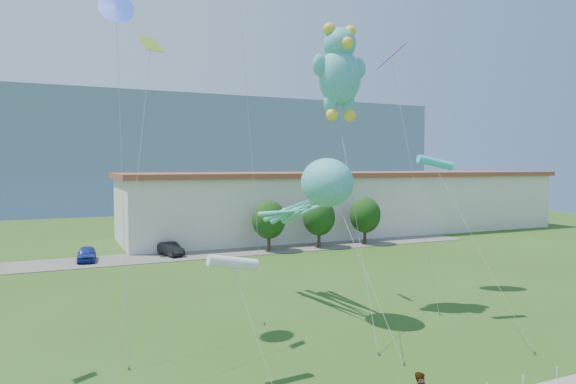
{
  "coord_description": "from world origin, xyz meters",
  "views": [
    {
      "loc": [
        -10.37,
        -16.2,
        9.12
      ],
      "look_at": [
        0.53,
        8.0,
        7.74
      ],
      "focal_mm": 32.0,
      "sensor_mm": 36.0,
      "label": 1
    }
  ],
  "objects_px": {
    "warehouse": "(350,202)",
    "parked_car_black": "(170,249)",
    "octopus_kite": "(317,194)",
    "teddy_bear_kite": "(340,70)",
    "parked_car_blue": "(87,254)"
  },
  "relations": [
    {
      "from": "warehouse",
      "to": "parked_car_blue",
      "type": "relative_size",
      "value": 15.06
    },
    {
      "from": "octopus_kite",
      "to": "teddy_bear_kite",
      "type": "distance_m",
      "value": 8.2
    },
    {
      "from": "parked_car_blue",
      "to": "octopus_kite",
      "type": "xyz_separation_m",
      "value": [
        11.92,
        -24.27,
        6.62
      ]
    },
    {
      "from": "parked_car_black",
      "to": "octopus_kite",
      "type": "xyz_separation_m",
      "value": [
        4.05,
        -24.18,
        6.66
      ]
    },
    {
      "from": "parked_car_black",
      "to": "teddy_bear_kite",
      "type": "height_order",
      "value": "teddy_bear_kite"
    },
    {
      "from": "warehouse",
      "to": "parked_car_blue",
      "type": "xyz_separation_m",
      "value": [
        -34.01,
        -8.44,
        -3.37
      ]
    },
    {
      "from": "parked_car_blue",
      "to": "parked_car_black",
      "type": "xyz_separation_m",
      "value": [
        7.87,
        -0.09,
        -0.03
      ]
    },
    {
      "from": "parked_car_black",
      "to": "warehouse",
      "type": "bearing_deg",
      "value": 4.54
    },
    {
      "from": "teddy_bear_kite",
      "to": "parked_car_black",
      "type": "bearing_deg",
      "value": 105.23
    },
    {
      "from": "warehouse",
      "to": "parked_car_blue",
      "type": "bearing_deg",
      "value": -166.06
    },
    {
      "from": "parked_car_blue",
      "to": "teddy_bear_kite",
      "type": "distance_m",
      "value": 30.69
    },
    {
      "from": "parked_car_blue",
      "to": "teddy_bear_kite",
      "type": "bearing_deg",
      "value": -52.91
    },
    {
      "from": "warehouse",
      "to": "parked_car_black",
      "type": "relative_size",
      "value": 15.32
    },
    {
      "from": "warehouse",
      "to": "teddy_bear_kite",
      "type": "height_order",
      "value": "teddy_bear_kite"
    },
    {
      "from": "warehouse",
      "to": "parked_car_black",
      "type": "bearing_deg",
      "value": -161.93
    }
  ]
}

